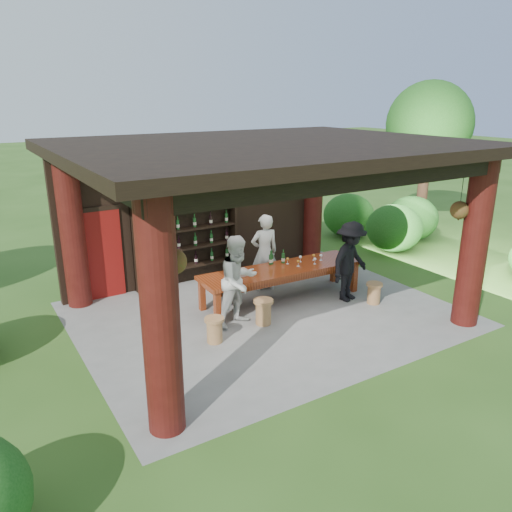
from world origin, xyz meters
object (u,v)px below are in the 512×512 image
wine_shelf (187,239)px  napkin_basket (241,273)px  host (264,252)px  guest_man (350,262)px  tasting_table (282,273)px  stool_near_right (374,293)px  stool_far_left (214,329)px  guest_woman (239,281)px  stool_near_left (263,311)px

wine_shelf → napkin_basket: (0.31, -1.96, -0.29)m
host → guest_man: host is taller
tasting_table → stool_near_right: (1.61, -1.20, -0.39)m
tasting_table → stool_far_left: 2.39m
stool_near_right → tasting_table: bearing=143.3°
stool_far_left → guest_woman: size_ratio=0.27×
stool_far_left → host: bearing=38.4°
stool_far_left → napkin_basket: 1.64m
guest_woman → host: bearing=29.8°
tasting_table → stool_near_right: size_ratio=8.05×
guest_man → tasting_table: bearing=133.2°
tasting_table → guest_man: guest_man is taller
stool_near_right → stool_near_left: bearing=171.3°
stool_near_right → guest_man: guest_man is taller
tasting_table → guest_man: size_ratio=2.11×
wine_shelf → guest_woman: (-0.07, -2.55, -0.21)m
stool_near_left → stool_far_left: (-1.17, -0.17, -0.02)m
tasting_table → stool_near_left: (-0.98, -0.80, -0.37)m
wine_shelf → guest_woman: bearing=-91.6°
wine_shelf → guest_man: wine_shelf is taller
stool_far_left → host: host is taller
wine_shelf → stool_near_right: wine_shelf is taller
stool_near_left → guest_man: guest_man is taller
stool_far_left → guest_man: bearing=3.7°
tasting_table → napkin_basket: bearing=177.3°
stool_near_left → guest_woman: 0.79m
wine_shelf → guest_woman: 2.56m
host → stool_near_right: bearing=139.2°
stool_near_right → guest_man: 0.85m
stool_far_left → tasting_table: bearing=24.4°
wine_shelf → host: (1.35, -1.26, -0.22)m
guest_woman → guest_man: 2.67m
guest_man → guest_woman: bearing=159.2°
wine_shelf → stool_far_left: wine_shelf is taller
stool_far_left → guest_woman: 1.09m
stool_near_left → napkin_basket: 1.01m
guest_woman → wine_shelf: bearing=75.8°
host → tasting_table: bearing=97.9°
tasting_table → host: size_ratio=2.09×
wine_shelf → stool_near_left: size_ratio=4.90×
wine_shelf → stool_near_right: (2.92, -3.21, -0.86)m
stool_near_left → napkin_basket: bearing=91.5°
wine_shelf → napkin_basket: wine_shelf is taller
wine_shelf → tasting_table: (1.32, -2.01, -0.47)m
guest_man → stool_near_left: bearing=164.9°
host → guest_man: 1.95m
host → napkin_basket: host is taller
stool_far_left → host: size_ratio=0.27×
wine_shelf → napkin_basket: size_ratio=9.66×
stool_near_right → host: size_ratio=0.26×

